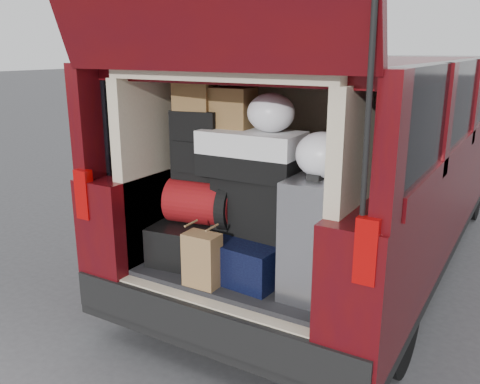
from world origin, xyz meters
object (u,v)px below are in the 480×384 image
at_px(black_hardshell, 199,238).
at_px(silver_roller, 317,236).
at_px(red_duffel, 203,202).
at_px(backpack, 198,145).
at_px(black_soft_case, 257,204).
at_px(twotone_duffel, 251,154).
at_px(kraft_bag, 202,260).
at_px(navy_hardshell, 256,254).

height_order(black_hardshell, silver_roller, silver_roller).
xyz_separation_m(black_hardshell, silver_roller, (0.85, -0.10, 0.21)).
distance_m(red_duffel, backpack, 0.36).
distance_m(silver_roller, black_soft_case, 0.45).
bearing_deg(red_duffel, twotone_duffel, -2.92).
distance_m(silver_roller, kraft_bag, 0.66).
distance_m(black_hardshell, black_soft_case, 0.51).
bearing_deg(kraft_bag, silver_roller, 22.73).
height_order(red_duffel, twotone_duffel, twotone_duffel).
xyz_separation_m(silver_roller, red_duffel, (-0.79, 0.05, 0.06)).
bearing_deg(black_soft_case, twotone_duffel, -142.88).
xyz_separation_m(kraft_bag, twotone_duffel, (0.12, 0.34, 0.56)).
bearing_deg(red_duffel, silver_roller, -13.43).
xyz_separation_m(backpack, twotone_duffel, (0.38, 0.00, -0.02)).
bearing_deg(navy_hardshell, red_duffel, -175.69).
xyz_separation_m(navy_hardshell, red_duffel, (-0.38, 0.00, 0.27)).
xyz_separation_m(black_hardshell, kraft_bag, (0.27, -0.35, 0.03)).
relative_size(black_hardshell, kraft_bag, 1.97).
distance_m(silver_roller, red_duffel, 0.79).
bearing_deg(backpack, twotone_duffel, -7.26).
bearing_deg(silver_roller, black_soft_case, 165.98).
distance_m(red_duffel, black_soft_case, 0.36).
bearing_deg(black_soft_case, navy_hardshell, -60.12).
height_order(navy_hardshell, backpack, backpack).
distance_m(navy_hardshell, silver_roller, 0.46).
height_order(navy_hardshell, black_soft_case, black_soft_case).
relative_size(silver_roller, black_soft_case, 1.36).
distance_m(kraft_bag, black_soft_case, 0.47).
height_order(silver_roller, kraft_bag, silver_roller).
bearing_deg(kraft_bag, twotone_duffel, 69.85).
xyz_separation_m(silver_roller, twotone_duffel, (-0.46, 0.09, 0.39)).
relative_size(navy_hardshell, silver_roller, 0.83).
bearing_deg(silver_roller, backpack, 174.16).
xyz_separation_m(black_hardshell, red_duffel, (0.07, -0.04, 0.26)).
relative_size(black_hardshell, red_duffel, 1.43).
xyz_separation_m(black_soft_case, twotone_duffel, (-0.03, -0.02, 0.31)).
relative_size(backpack, twotone_duffel, 0.72).
bearing_deg(twotone_duffel, red_duffel, -174.51).
xyz_separation_m(kraft_bag, red_duffel, (-0.20, 0.31, 0.23)).
bearing_deg(black_soft_case, kraft_bag, -108.15).
bearing_deg(backpack, red_duffel, -42.01).
height_order(red_duffel, black_soft_case, black_soft_case).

